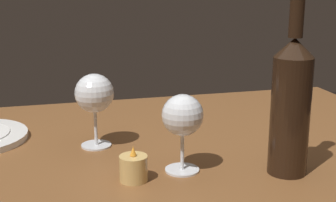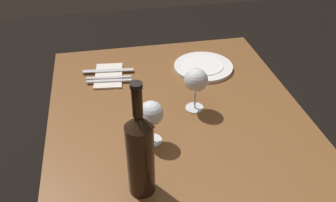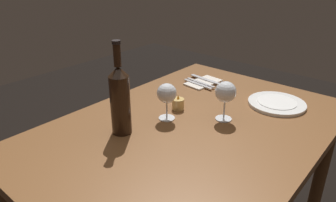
{
  "view_description": "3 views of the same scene",
  "coord_description": "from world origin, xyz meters",
  "px_view_note": "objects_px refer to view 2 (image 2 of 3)",
  "views": [
    {
      "loc": [
        0.22,
        0.94,
        1.11
      ],
      "look_at": [
        -0.0,
        0.06,
        0.87
      ],
      "focal_mm": 51.85,
      "sensor_mm": 36.0,
      "label": 1
    },
    {
      "loc": [
        -0.9,
        0.23,
        1.53
      ],
      "look_at": [
        0.04,
        0.05,
        0.85
      ],
      "focal_mm": 39.01,
      "sensor_mm": 36.0,
      "label": 2
    },
    {
      "loc": [
        -0.88,
        -0.63,
        1.34
      ],
      "look_at": [
        -0.03,
        0.1,
        0.82
      ],
      "focal_mm": 33.87,
      "sensor_mm": 36.0,
      "label": 3
    }
  ],
  "objects_px": {
    "folded_napkin": "(109,76)",
    "table_knife": "(108,71)",
    "wine_bottle": "(140,153)",
    "dinner_plate": "(203,67)",
    "wine_glass_right": "(151,114)",
    "votive_candle": "(141,118)",
    "fork_outer": "(109,81)",
    "fork_inner": "(109,78)",
    "wine_glass_left": "(196,81)"
  },
  "relations": [
    {
      "from": "folded_napkin",
      "to": "table_knife",
      "type": "relative_size",
      "value": 0.95
    },
    {
      "from": "wine_bottle",
      "to": "dinner_plate",
      "type": "bearing_deg",
      "value": -29.51
    },
    {
      "from": "folded_napkin",
      "to": "wine_bottle",
      "type": "bearing_deg",
      "value": -174.73
    },
    {
      "from": "wine_glass_right",
      "to": "folded_napkin",
      "type": "relative_size",
      "value": 0.75
    },
    {
      "from": "votive_candle",
      "to": "fork_outer",
      "type": "distance_m",
      "value": 0.29
    },
    {
      "from": "folded_napkin",
      "to": "fork_inner",
      "type": "distance_m",
      "value": 0.03
    },
    {
      "from": "wine_glass_left",
      "to": "table_knife",
      "type": "xyz_separation_m",
      "value": [
        0.31,
        0.29,
        -0.11
      ]
    },
    {
      "from": "wine_bottle",
      "to": "wine_glass_right",
      "type": "bearing_deg",
      "value": -16.52
    },
    {
      "from": "wine_glass_right",
      "to": "votive_candle",
      "type": "xyz_separation_m",
      "value": [
        0.1,
        0.02,
        -0.08
      ]
    },
    {
      "from": "wine_glass_left",
      "to": "wine_glass_right",
      "type": "relative_size",
      "value": 1.07
    },
    {
      "from": "folded_napkin",
      "to": "fork_outer",
      "type": "relative_size",
      "value": 1.11
    },
    {
      "from": "wine_glass_right",
      "to": "fork_inner",
      "type": "distance_m",
      "value": 0.43
    },
    {
      "from": "wine_glass_left",
      "to": "folded_napkin",
      "type": "xyz_separation_m",
      "value": [
        0.28,
        0.29,
        -0.11
      ]
    },
    {
      "from": "fork_inner",
      "to": "fork_outer",
      "type": "bearing_deg",
      "value": 180.0
    },
    {
      "from": "folded_napkin",
      "to": "fork_inner",
      "type": "height_order",
      "value": "fork_inner"
    },
    {
      "from": "wine_bottle",
      "to": "dinner_plate",
      "type": "xyz_separation_m",
      "value": [
        0.61,
        -0.34,
        -0.13
      ]
    },
    {
      "from": "dinner_plate",
      "to": "fork_outer",
      "type": "bearing_deg",
      "value": 95.95
    },
    {
      "from": "wine_glass_left",
      "to": "fork_outer",
      "type": "height_order",
      "value": "wine_glass_left"
    },
    {
      "from": "votive_candle",
      "to": "dinner_plate",
      "type": "distance_m",
      "value": 0.44
    },
    {
      "from": "wine_glass_right",
      "to": "folded_napkin",
      "type": "bearing_deg",
      "value": 14.96
    },
    {
      "from": "folded_napkin",
      "to": "fork_outer",
      "type": "bearing_deg",
      "value": -180.0
    },
    {
      "from": "wine_glass_right",
      "to": "votive_candle",
      "type": "height_order",
      "value": "wine_glass_right"
    },
    {
      "from": "wine_glass_left",
      "to": "folded_napkin",
      "type": "relative_size",
      "value": 0.81
    },
    {
      "from": "wine_glass_right",
      "to": "dinner_plate",
      "type": "bearing_deg",
      "value": -34.59
    },
    {
      "from": "wine_glass_left",
      "to": "fork_inner",
      "type": "distance_m",
      "value": 0.4
    },
    {
      "from": "wine_glass_right",
      "to": "dinner_plate",
      "type": "height_order",
      "value": "wine_glass_right"
    },
    {
      "from": "wine_glass_left",
      "to": "fork_outer",
      "type": "xyz_separation_m",
      "value": [
        0.23,
        0.29,
        -0.11
      ]
    },
    {
      "from": "dinner_plate",
      "to": "fork_outer",
      "type": "relative_size",
      "value": 1.38
    },
    {
      "from": "votive_candle",
      "to": "fork_outer",
      "type": "xyz_separation_m",
      "value": [
        0.28,
        0.09,
        -0.01
      ]
    },
    {
      "from": "wine_glass_right",
      "to": "fork_inner",
      "type": "relative_size",
      "value": 0.84
    },
    {
      "from": "wine_glass_left",
      "to": "fork_inner",
      "type": "height_order",
      "value": "wine_glass_left"
    },
    {
      "from": "votive_candle",
      "to": "folded_napkin",
      "type": "relative_size",
      "value": 0.33
    },
    {
      "from": "fork_inner",
      "to": "wine_glass_left",
      "type": "bearing_deg",
      "value": -131.05
    },
    {
      "from": "wine_glass_left",
      "to": "wine_bottle",
      "type": "relative_size",
      "value": 0.47
    },
    {
      "from": "fork_outer",
      "to": "wine_glass_left",
      "type": "bearing_deg",
      "value": -128.13
    },
    {
      "from": "wine_glass_left",
      "to": "votive_candle",
      "type": "distance_m",
      "value": 0.23
    },
    {
      "from": "fork_outer",
      "to": "table_knife",
      "type": "relative_size",
      "value": 0.86
    },
    {
      "from": "dinner_plate",
      "to": "folded_napkin",
      "type": "xyz_separation_m",
      "value": [
        0.01,
        0.4,
        -0.0
      ]
    },
    {
      "from": "fork_outer",
      "to": "wine_bottle",
      "type": "bearing_deg",
      "value": -174.27
    },
    {
      "from": "votive_candle",
      "to": "table_knife",
      "type": "distance_m",
      "value": 0.37
    },
    {
      "from": "wine_glass_right",
      "to": "folded_napkin",
      "type": "distance_m",
      "value": 0.45
    },
    {
      "from": "dinner_plate",
      "to": "table_knife",
      "type": "distance_m",
      "value": 0.4
    },
    {
      "from": "dinner_plate",
      "to": "wine_glass_right",
      "type": "bearing_deg",
      "value": 145.41
    },
    {
      "from": "wine_glass_left",
      "to": "folded_napkin",
      "type": "height_order",
      "value": "wine_glass_left"
    },
    {
      "from": "wine_glass_right",
      "to": "fork_outer",
      "type": "bearing_deg",
      "value": 16.85
    },
    {
      "from": "wine_glass_right",
      "to": "wine_bottle",
      "type": "xyz_separation_m",
      "value": [
        -0.19,
        0.06,
        0.03
      ]
    },
    {
      "from": "votive_candle",
      "to": "wine_glass_right",
      "type": "bearing_deg",
      "value": -168.16
    },
    {
      "from": "wine_glass_left",
      "to": "fork_inner",
      "type": "bearing_deg",
      "value": 48.95
    },
    {
      "from": "wine_bottle",
      "to": "votive_candle",
      "type": "bearing_deg",
      "value": -7.08
    },
    {
      "from": "folded_napkin",
      "to": "fork_outer",
      "type": "xyz_separation_m",
      "value": [
        -0.05,
        -0.0,
        0.01
      ]
    }
  ]
}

